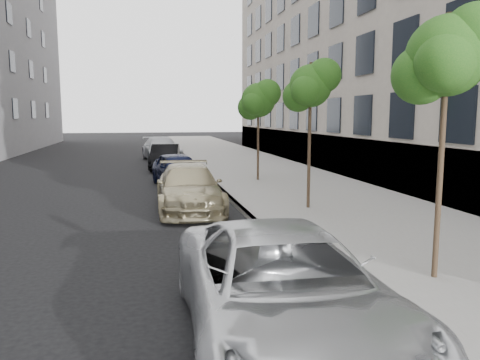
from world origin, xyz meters
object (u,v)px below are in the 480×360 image
object	(u,v)px
sedan_rear	(161,149)
tree_near	(448,56)
tree_far	(259,100)
suv	(189,188)
sedan_black	(165,157)
sedan_blue	(178,170)
tree_mid	(311,86)
minivan	(284,290)

from	to	relation	value
sedan_rear	tree_near	bearing A→B (deg)	-87.53
tree_far	suv	xyz separation A→B (m)	(-3.65, -5.45, -2.95)
suv	sedan_black	xyz separation A→B (m)	(-0.18, 11.60, -0.01)
sedan_blue	suv	bearing A→B (deg)	-98.83
tree_mid	suv	size ratio (longest dim) A/B	0.93
suv	sedan_rear	world-z (taller)	sedan_rear
tree_mid	suv	distance (m)	4.94
tree_near	sedan_rear	bearing A→B (deg)	98.82
tree_mid	minivan	bearing A→B (deg)	-112.29
tree_mid	minivan	size ratio (longest dim) A/B	0.84
tree_mid	minivan	world-z (taller)	tree_mid
minivan	tree_far	bearing A→B (deg)	79.24
suv	tree_near	bearing A→B (deg)	-63.03
tree_far	suv	world-z (taller)	tree_far
tree_mid	minivan	xyz separation A→B (m)	(-3.33, -8.12, -3.12)
tree_near	sedan_blue	bearing A→B (deg)	105.90
minivan	sedan_blue	xyz separation A→B (m)	(-0.29, 14.32, -0.04)
suv	sedan_blue	distance (m)	5.15
minivan	sedan_rear	xyz separation A→B (m)	(-0.48, 26.18, 0.02)
minivan	sedan_rear	distance (m)	26.18
tree_near	minivan	size ratio (longest dim) A/B	0.86
minivan	sedan_black	xyz separation A→B (m)	(-0.50, 20.77, -0.06)
tree_near	tree_mid	distance (m)	6.50
tree_far	sedan_rear	xyz separation A→B (m)	(-3.81, 11.56, -2.88)
tree_far	sedan_rear	bearing A→B (deg)	108.24
sedan_black	minivan	bearing A→B (deg)	-82.01
tree_mid	suv	world-z (taller)	tree_mid
tree_mid	sedan_blue	bearing A→B (deg)	120.26
tree_mid	tree_far	bearing A→B (deg)	90.00
suv	sedan_blue	xyz separation A→B (m)	(0.03, 5.15, 0.00)
tree_near	minivan	bearing A→B (deg)	-154.08
minivan	sedan_black	distance (m)	20.77
tree_mid	sedan_blue	xyz separation A→B (m)	(-3.62, 6.21, -3.16)
sedan_blue	tree_near	bearing A→B (deg)	-82.63
tree_near	sedan_blue	distance (m)	13.61
tree_mid	sedan_rear	xyz separation A→B (m)	(-3.81, 18.06, -3.10)
tree_far	sedan_blue	distance (m)	4.68
tree_mid	sedan_black	distance (m)	13.59
tree_mid	suv	xyz separation A→B (m)	(-3.65, 1.05, -3.16)
sedan_rear	tree_far	bearing A→B (deg)	-78.11
minivan	suv	xyz separation A→B (m)	(-0.32, 9.17, -0.04)
tree_near	suv	xyz separation A→B (m)	(-3.65, 7.55, -3.27)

